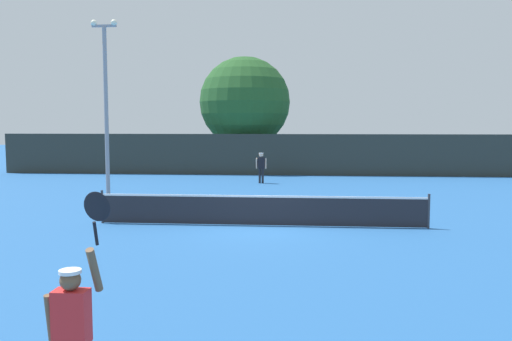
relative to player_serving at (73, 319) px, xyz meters
name	(u,v)px	position (x,y,z in m)	size (l,w,h in m)	color
ground_plane	(261,226)	(1.26, 10.89, -1.08)	(120.00, 120.00, 0.00)	#235693
tennis_net	(261,210)	(1.26, 10.89, -0.57)	(10.40, 0.08, 1.07)	#232328
perimeter_fence	(281,155)	(1.26, 27.24, 0.20)	(35.85, 0.12, 2.57)	#2D332D
player_serving	(73,319)	(0.00, 0.00, 0.00)	(0.67, 0.39, 2.48)	red
player_receiving	(261,165)	(0.38, 22.68, -0.08)	(0.57, 0.24, 1.64)	black
tennis_ball	(198,219)	(-0.90, 11.67, -1.05)	(0.07, 0.07, 0.07)	#CCE033
light_pole	(106,96)	(-6.14, 17.37, 3.35)	(1.18, 0.28, 7.75)	gray
large_tree	(245,102)	(-1.31, 30.28, 3.58)	(6.13, 6.13, 7.74)	brown
parked_car_near	(176,156)	(-6.92, 33.63, -0.30)	(2.18, 4.32, 1.69)	#B7B7BC
parked_car_mid	(242,156)	(-1.90, 33.62, -0.30)	(2.22, 4.34, 1.69)	red
parked_car_far	(375,156)	(8.11, 34.69, -0.30)	(1.92, 4.20, 1.69)	black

